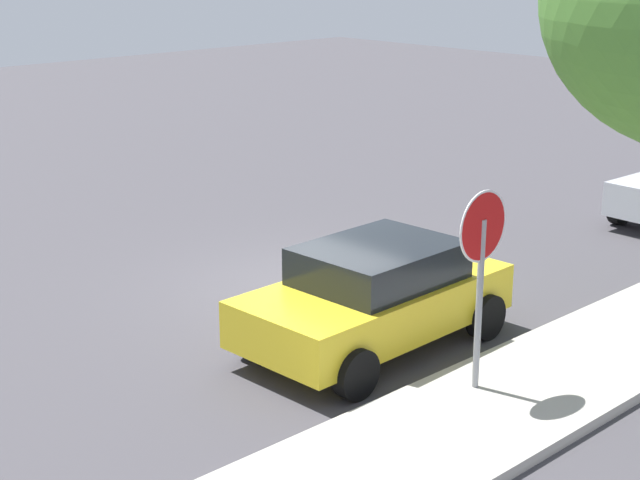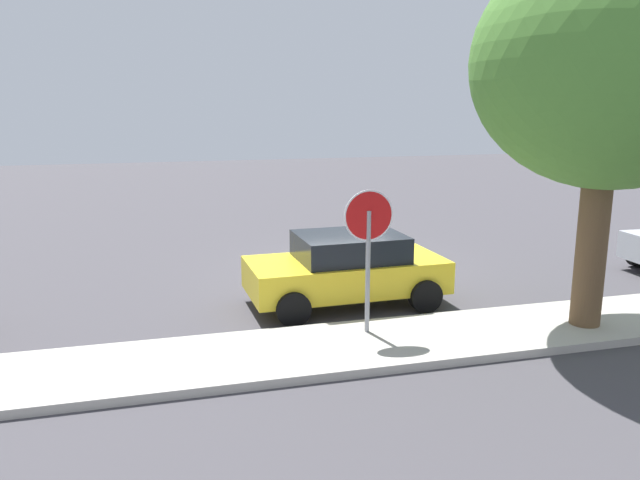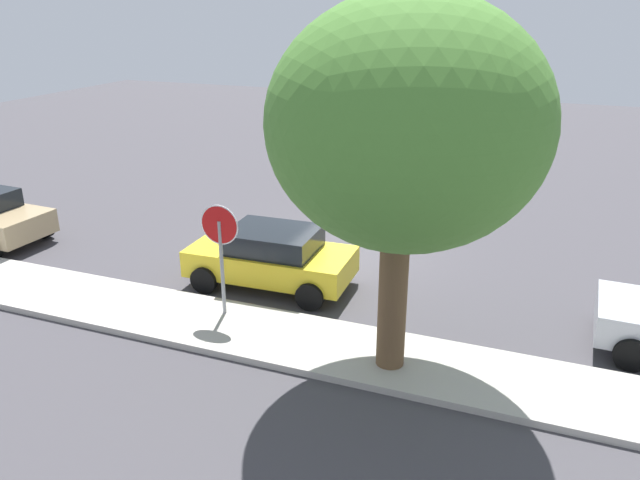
{
  "view_description": "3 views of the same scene",
  "coord_description": "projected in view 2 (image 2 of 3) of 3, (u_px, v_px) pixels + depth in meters",
  "views": [
    {
      "loc": [
        9.9,
        10.93,
        5.27
      ],
      "look_at": [
        0.39,
        0.78,
        1.01
      ],
      "focal_mm": 55.0,
      "sensor_mm": 36.0,
      "label": 1
    },
    {
      "loc": [
        4.59,
        13.85,
        3.95
      ],
      "look_at": [
        1.19,
        1.28,
        1.08
      ],
      "focal_mm": 35.0,
      "sensor_mm": 36.0,
      "label": 2
    },
    {
      "loc": [
        -5.03,
        14.75,
        6.44
      ],
      "look_at": [
        0.01,
        1.76,
        1.04
      ],
      "focal_mm": 35.0,
      "sensor_mm": 36.0,
      "label": 3
    }
  ],
  "objects": [
    {
      "name": "ground_plane",
      "position": [
        354.0,
        270.0,
        15.07
      ],
      "size": [
        60.0,
        60.0,
        0.0
      ],
      "primitive_type": "plane",
      "color": "#423F44"
    },
    {
      "name": "sidewalk_curb",
      "position": [
        442.0,
        338.0,
        10.53
      ],
      "size": [
        32.0,
        2.02,
        0.14
      ],
      "primitive_type": "cube",
      "color": "#B2ADA3",
      "rests_on": "ground_plane"
    },
    {
      "name": "stop_sign",
      "position": [
        368.0,
        237.0,
        10.27
      ],
      "size": [
        0.85,
        0.08,
        2.57
      ],
      "color": "gray",
      "rests_on": "ground_plane"
    },
    {
      "name": "parked_car_yellow",
      "position": [
        347.0,
        268.0,
        12.34
      ],
      "size": [
        3.92,
        2.11,
        1.43
      ],
      "color": "yellow",
      "rests_on": "ground_plane"
    },
    {
      "name": "street_tree_near_corner",
      "position": [
        614.0,
        65.0,
        10.09
      ],
      "size": [
        4.6,
        4.6,
        6.64
      ],
      "color": "brown",
      "rests_on": "ground_plane"
    }
  ]
}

